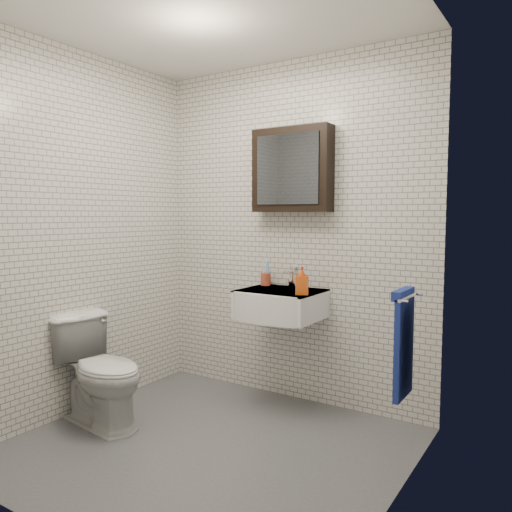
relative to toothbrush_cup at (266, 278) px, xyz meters
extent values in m
cube|color=#4E5056|center=(0.16, -0.92, -0.90)|extent=(2.20, 2.00, 0.01)
cube|color=silver|center=(0.16, 0.08, 0.35)|extent=(2.20, 0.02, 2.50)
cube|color=silver|center=(0.16, -1.92, 0.35)|extent=(2.20, 0.02, 2.50)
cube|color=silver|center=(-0.94, -0.92, 0.35)|extent=(0.02, 2.00, 2.50)
cube|color=silver|center=(1.26, -0.92, 0.35)|extent=(0.02, 2.00, 2.50)
cube|color=white|center=(0.16, -0.92, 1.60)|extent=(2.20, 2.00, 0.02)
cube|color=white|center=(0.21, -0.14, -0.15)|extent=(0.55, 0.45, 0.20)
cylinder|color=silver|center=(0.21, -0.12, -0.06)|extent=(0.31, 0.31, 0.02)
cylinder|color=silver|center=(0.21, -0.12, -0.06)|extent=(0.04, 0.04, 0.01)
cube|color=white|center=(0.21, -0.14, -0.06)|extent=(0.55, 0.45, 0.01)
cylinder|color=silver|center=(0.21, 0.02, -0.02)|extent=(0.06, 0.06, 0.06)
cylinder|color=silver|center=(0.21, 0.02, 0.04)|extent=(0.03, 0.03, 0.08)
cylinder|color=silver|center=(0.21, -0.04, 0.07)|extent=(0.02, 0.12, 0.02)
cube|color=silver|center=(0.21, 0.05, 0.09)|extent=(0.02, 0.09, 0.01)
cube|color=black|center=(0.21, 0.01, 0.80)|extent=(0.60, 0.14, 0.60)
cube|color=#3F444C|center=(0.21, -0.06, 0.80)|extent=(0.49, 0.01, 0.49)
cylinder|color=silver|center=(1.22, -0.57, 0.05)|extent=(0.02, 0.30, 0.02)
cylinder|color=silver|center=(1.24, -0.44, 0.05)|extent=(0.04, 0.02, 0.02)
cylinder|color=silver|center=(1.24, -0.70, 0.05)|extent=(0.04, 0.02, 0.02)
cube|color=navy|center=(1.21, -0.57, -0.22)|extent=(0.03, 0.26, 0.54)
cube|color=navy|center=(1.20, -0.57, 0.06)|extent=(0.05, 0.26, 0.05)
cylinder|color=#A64229|center=(0.00, 0.00, -0.01)|extent=(0.09, 0.09, 0.09)
cylinder|color=white|center=(-0.01, -0.01, 0.06)|extent=(0.02, 0.03, 0.18)
cylinder|color=#46A0E0|center=(0.01, -0.01, 0.05)|extent=(0.01, 0.02, 0.16)
cylinder|color=white|center=(0.00, 0.01, 0.06)|extent=(0.02, 0.03, 0.19)
cylinder|color=#46A0E0|center=(0.02, 0.01, 0.05)|extent=(0.02, 0.04, 0.17)
imported|color=orange|center=(0.43, -0.24, 0.04)|extent=(0.11, 0.11, 0.19)
imported|color=silver|center=(-0.64, -1.04, -0.54)|extent=(0.75, 0.49, 0.72)
camera|label=1|loc=(1.95, -3.17, 0.48)|focal=35.00mm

